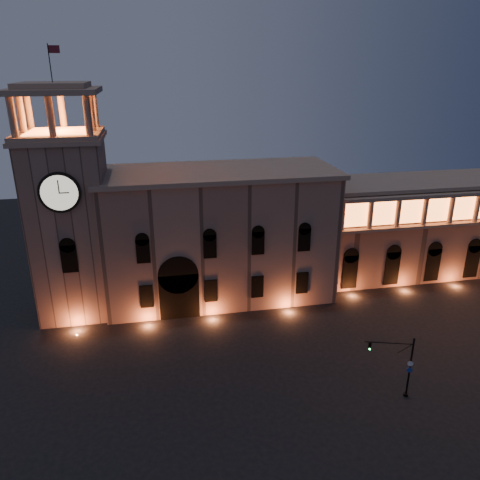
# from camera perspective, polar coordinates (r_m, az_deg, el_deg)

# --- Properties ---
(ground) EXTENTS (160.00, 160.00, 0.00)m
(ground) POSITION_cam_1_polar(r_m,az_deg,el_deg) (48.70, 4.10, -17.87)
(ground) COLOR black
(ground) RESTS_ON ground
(government_building) EXTENTS (30.80, 12.80, 17.60)m
(government_building) POSITION_cam_1_polar(r_m,az_deg,el_deg) (62.98, -2.66, 0.66)
(government_building) COLOR #8A685A
(government_building) RESTS_ON ground
(clock_tower) EXTENTS (9.80, 9.80, 32.40)m
(clock_tower) POSITION_cam_1_polar(r_m,az_deg,el_deg) (61.13, -19.93, 2.48)
(clock_tower) COLOR #8A685A
(clock_tower) RESTS_ON ground
(colonnade_wing) EXTENTS (40.60, 11.50, 14.50)m
(colonnade_wing) POSITION_cam_1_polar(r_m,az_deg,el_deg) (77.48, 22.91, 1.76)
(colonnade_wing) COLOR #856355
(colonnade_wing) RESTS_ON ground
(traffic_light) EXTENTS (4.57, 1.60, 6.51)m
(traffic_light) POSITION_cam_1_polar(r_m,az_deg,el_deg) (48.52, 19.09, -14.28)
(traffic_light) COLOR black
(traffic_light) RESTS_ON ground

